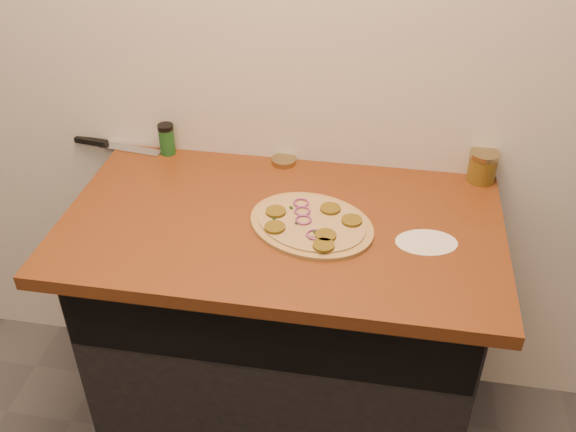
% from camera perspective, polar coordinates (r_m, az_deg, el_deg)
% --- Properties ---
extents(cabinet, '(1.10, 0.60, 0.86)m').
position_cam_1_polar(cabinet, '(2.08, -0.35, -10.42)').
color(cabinet, black).
rests_on(cabinet, ground).
extents(countertop, '(1.20, 0.70, 0.04)m').
position_cam_1_polar(countertop, '(1.77, -0.57, -0.82)').
color(countertop, brown).
rests_on(countertop, cabinet).
extents(pizza, '(0.46, 0.46, 0.02)m').
position_cam_1_polar(pizza, '(1.72, 2.09, -0.70)').
color(pizza, tan).
rests_on(pizza, countertop).
extents(chefs_knife, '(0.31, 0.07, 0.02)m').
position_cam_1_polar(chefs_knife, '(2.18, -15.57, 6.11)').
color(chefs_knife, '#B7BAC1').
rests_on(chefs_knife, countertop).
extents(mason_jar_lid, '(0.10, 0.10, 0.02)m').
position_cam_1_polar(mason_jar_lid, '(2.00, -0.37, 4.93)').
color(mason_jar_lid, '#978658').
rests_on(mason_jar_lid, countertop).
extents(salsa_jar, '(0.09, 0.09, 0.09)m').
position_cam_1_polar(salsa_jar, '(1.98, 16.91, 4.25)').
color(salsa_jar, maroon).
rests_on(salsa_jar, countertop).
extents(spice_shaker, '(0.05, 0.05, 0.10)m').
position_cam_1_polar(spice_shaker, '(2.07, -10.73, 6.74)').
color(spice_shaker, '#1B5722').
rests_on(spice_shaker, countertop).
extents(flour_spill, '(0.19, 0.19, 0.00)m').
position_cam_1_polar(flour_spill, '(1.71, 12.21, -2.30)').
color(flour_spill, silver).
rests_on(flour_spill, countertop).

